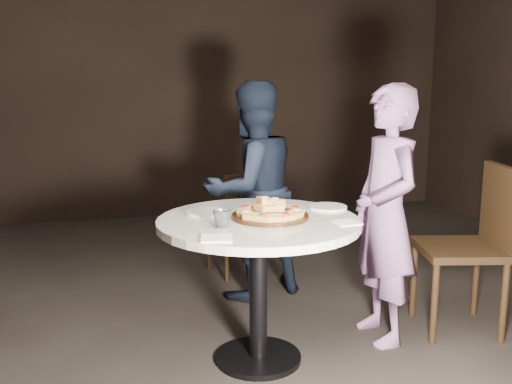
% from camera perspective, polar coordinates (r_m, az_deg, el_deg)
% --- Properties ---
extents(floor, '(7.00, 7.00, 0.00)m').
position_cam_1_polar(floor, '(3.24, 1.85, -16.09)').
color(floor, black).
rests_on(floor, ground).
extents(table, '(1.28, 1.28, 0.78)m').
position_cam_1_polar(table, '(2.96, 0.24, -5.42)').
color(table, black).
rests_on(table, ground).
extents(serving_board, '(0.42, 0.42, 0.02)m').
position_cam_1_polar(serving_board, '(2.93, 1.41, -2.45)').
color(serving_board, black).
rests_on(serving_board, table).
extents(focaccia_pile, '(0.35, 0.36, 0.09)m').
position_cam_1_polar(focaccia_pile, '(2.93, 1.41, -1.78)').
color(focaccia_pile, tan).
rests_on(focaccia_pile, serving_board).
extents(plate_left, '(0.23, 0.23, 0.01)m').
position_cam_1_polar(plate_left, '(3.05, -5.00, -2.02)').
color(plate_left, white).
rests_on(plate_left, table).
extents(plate_right, '(0.28, 0.28, 0.01)m').
position_cam_1_polar(plate_right, '(3.19, 7.19, -1.49)').
color(plate_right, white).
rests_on(plate_right, table).
extents(water_glass, '(0.09, 0.09, 0.08)m').
position_cam_1_polar(water_glass, '(2.75, -3.42, -2.67)').
color(water_glass, silver).
rests_on(water_glass, table).
extents(napkin_near, '(0.16, 0.16, 0.01)m').
position_cam_1_polar(napkin_near, '(2.56, -4.00, -4.61)').
color(napkin_near, white).
rests_on(napkin_near, table).
extents(napkin_far, '(0.13, 0.13, 0.01)m').
position_cam_1_polar(napkin_far, '(2.87, 9.05, -3.02)').
color(napkin_far, white).
rests_on(napkin_far, table).
extents(chair_far, '(0.46, 0.48, 0.81)m').
position_cam_1_polar(chair_far, '(4.33, -1.53, -2.45)').
color(chair_far, black).
rests_on(chair_far, ground).
extents(chair_right, '(0.58, 0.56, 1.00)m').
position_cam_1_polar(chair_right, '(3.62, 21.27, -4.18)').
color(chair_right, black).
rests_on(chair_right, ground).
extents(diner_navy, '(0.87, 0.77, 1.49)m').
position_cam_1_polar(diner_navy, '(3.88, -0.48, 0.13)').
color(diner_navy, black).
rests_on(diner_navy, ground).
extents(diner_teal, '(0.36, 0.54, 1.47)m').
position_cam_1_polar(diner_teal, '(3.29, 12.84, -2.27)').
color(diner_teal, slate).
rests_on(diner_teal, ground).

